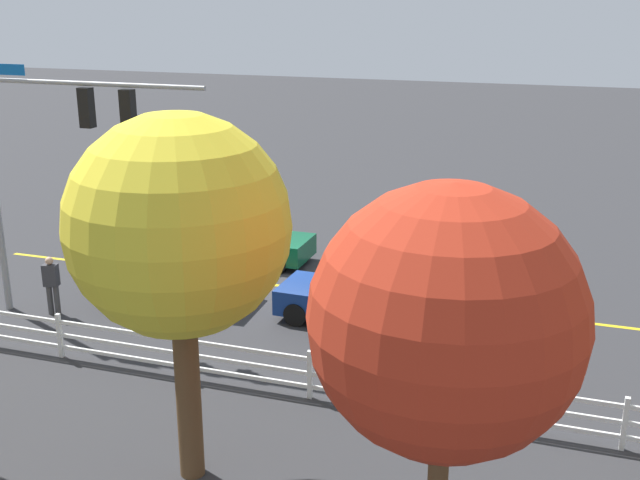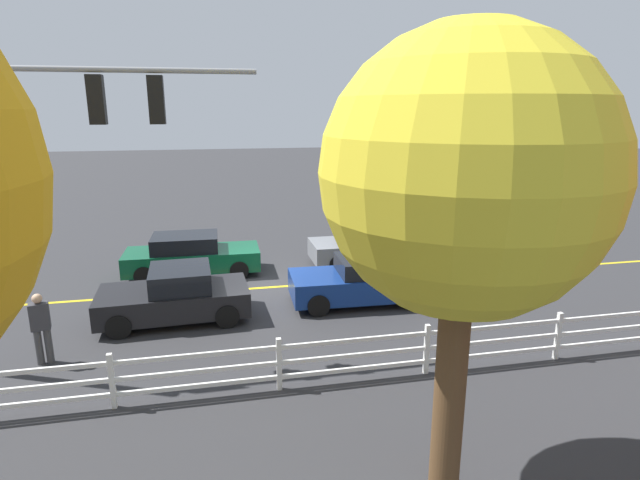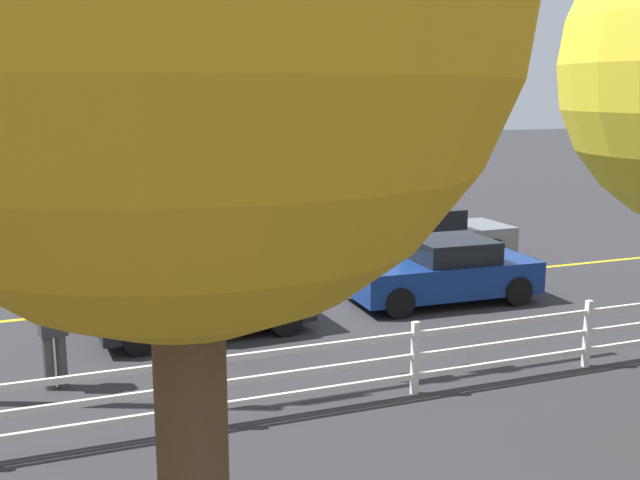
% 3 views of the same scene
% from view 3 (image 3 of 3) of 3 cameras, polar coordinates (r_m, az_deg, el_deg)
% --- Properties ---
extents(ground_plane, '(120.00, 120.00, 0.00)m').
position_cam_3_polar(ground_plane, '(17.50, -1.92, -3.96)').
color(ground_plane, '#2D2D30').
extents(lane_center_stripe, '(28.00, 0.16, 0.01)m').
position_cam_3_polar(lane_center_stripe, '(19.14, 9.47, -2.77)').
color(lane_center_stripe, gold).
rests_on(lane_center_stripe, ground_plane).
extents(signal_assembly, '(6.60, 0.37, 6.87)m').
position_cam_3_polar(signal_assembly, '(11.88, -18.70, 11.78)').
color(signal_assembly, gray).
rests_on(signal_assembly, ground_plane).
extents(car_0, '(4.62, 1.95, 1.44)m').
position_cam_3_polar(car_0, '(18.59, -10.50, -1.03)').
color(car_0, '#0C4C2D').
rests_on(car_0, ground_plane).
extents(car_1, '(4.18, 2.02, 1.39)m').
position_cam_3_polar(car_1, '(16.84, 9.24, -2.36)').
color(car_1, navy).
rests_on(car_1, ground_plane).
extents(car_2, '(4.08, 2.18, 1.48)m').
position_cam_3_polar(car_2, '(14.75, -8.70, -4.20)').
color(car_2, black).
rests_on(car_2, ground_plane).
extents(car_3, '(4.79, 1.93, 1.46)m').
position_cam_3_polar(car_3, '(20.83, 7.78, 0.36)').
color(car_3, slate).
rests_on(car_3, ground_plane).
extents(pedestrian, '(0.45, 0.34, 1.69)m').
position_cam_3_polar(pedestrian, '(12.46, -19.46, -6.47)').
color(pedestrian, '#3F3F42').
rests_on(pedestrian, ground_plane).
extents(white_rail_fence, '(26.10, 0.10, 1.15)m').
position_cam_3_polar(white_rail_fence, '(13.51, 19.49, -6.56)').
color(white_rail_fence, white).
rests_on(white_rail_fence, ground_plane).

